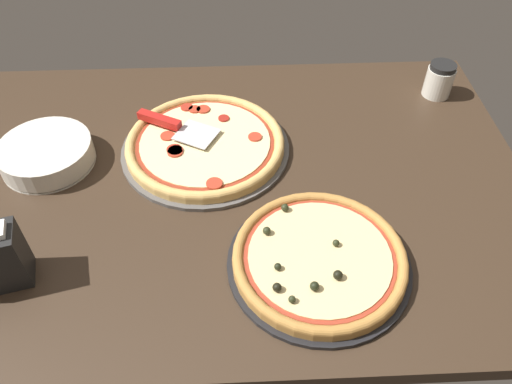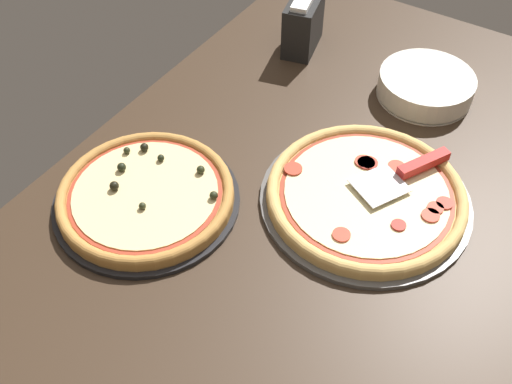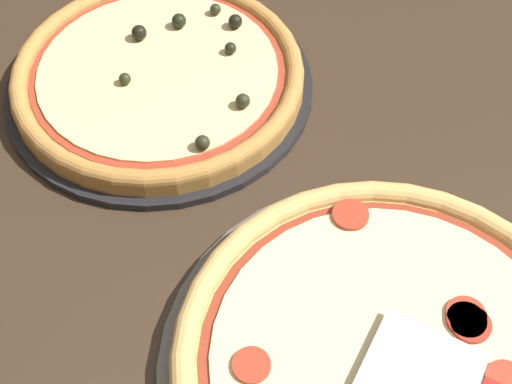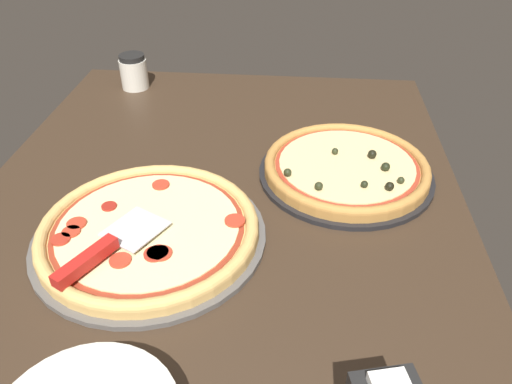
# 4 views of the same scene
# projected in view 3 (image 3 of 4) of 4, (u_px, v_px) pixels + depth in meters

# --- Properties ---
(ground_plane) EXTENTS (1.47, 0.96, 0.04)m
(ground_plane) POSITION_uv_depth(u_px,v_px,m) (361.00, 282.00, 0.71)
(ground_plane) COLOR #38281C
(pizza_pan_front) EXTENTS (0.41, 0.41, 0.01)m
(pizza_pan_front) POSITION_uv_depth(u_px,v_px,m) (387.00, 368.00, 0.63)
(pizza_pan_front) COLOR #565451
(pizza_pan_front) RESTS_ON ground_plane
(pizza_front) EXTENTS (0.38, 0.38, 0.03)m
(pizza_front) POSITION_uv_depth(u_px,v_px,m) (391.00, 360.00, 0.61)
(pizza_front) COLOR #DBAD60
(pizza_front) RESTS_ON pizza_pan_front
(pizza_pan_back) EXTENTS (0.36, 0.36, 0.01)m
(pizza_pan_back) POSITION_uv_depth(u_px,v_px,m) (158.00, 86.00, 0.84)
(pizza_pan_back) COLOR black
(pizza_pan_back) RESTS_ON ground_plane
(pizza_back) EXTENTS (0.34, 0.34, 0.04)m
(pizza_back) POSITION_uv_depth(u_px,v_px,m) (156.00, 74.00, 0.82)
(pizza_back) COLOR #B77F3D
(pizza_back) RESTS_ON pizza_pan_back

